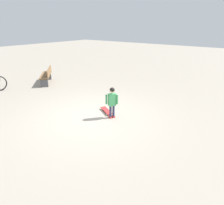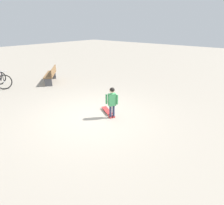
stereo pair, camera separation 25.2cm
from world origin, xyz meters
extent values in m
plane|color=#9E9384|center=(0.00, 0.00, 0.00)|extent=(50.00, 50.00, 0.00)
cylinder|color=#2D3351|center=(0.31, -0.57, 0.24)|extent=(0.08, 0.08, 0.42)
cube|color=#B73333|center=(0.33, -0.55, 0.03)|extent=(0.14, 0.17, 0.05)
cylinder|color=#2D3351|center=(0.41, -0.62, 0.24)|extent=(0.08, 0.08, 0.42)
cube|color=#B73333|center=(0.42, -0.60, 0.03)|extent=(0.14, 0.17, 0.05)
cube|color=#3F9959|center=(0.36, -0.60, 0.65)|extent=(0.28, 0.24, 0.40)
cylinder|color=#3F9959|center=(0.27, -0.44, 0.65)|extent=(0.06, 0.06, 0.32)
cylinder|color=#3F9959|center=(0.47, -0.72, 0.65)|extent=(0.06, 0.06, 0.32)
sphere|color=beige|center=(0.36, -0.60, 0.96)|extent=(0.17, 0.17, 0.17)
sphere|color=black|center=(0.36, -0.61, 0.98)|extent=(0.16, 0.16, 0.16)
cube|color=#B22D2D|center=(0.59, -0.17, 0.07)|extent=(0.49, 0.69, 0.02)
cube|color=#B7B7BC|center=(0.70, 0.04, 0.05)|extent=(0.11, 0.08, 0.02)
cube|color=#B7B7BC|center=(0.48, -0.38, 0.05)|extent=(0.11, 0.08, 0.02)
cylinder|color=beige|center=(0.64, 0.07, 0.03)|extent=(0.05, 0.06, 0.06)
cylinder|color=beige|center=(0.77, 0.00, 0.03)|extent=(0.05, 0.06, 0.06)
cylinder|color=beige|center=(0.41, -0.35, 0.03)|extent=(0.05, 0.06, 0.06)
cylinder|color=beige|center=(0.54, -0.42, 0.03)|extent=(0.05, 0.06, 0.06)
cube|color=brown|center=(1.44, 4.59, 0.44)|extent=(1.39, 1.49, 0.05)
cube|color=brown|center=(1.59, 4.46, 0.64)|extent=(1.10, 1.22, 0.32)
cube|color=#4C4C51|center=(1.90, 5.12, 0.20)|extent=(0.32, 0.29, 0.39)
cube|color=#4C4C51|center=(0.97, 4.07, 0.20)|extent=(0.32, 0.29, 0.39)
camera|label=1|loc=(-4.07, -3.98, 2.87)|focal=30.04mm
camera|label=2|loc=(-3.91, -4.18, 2.87)|focal=30.04mm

